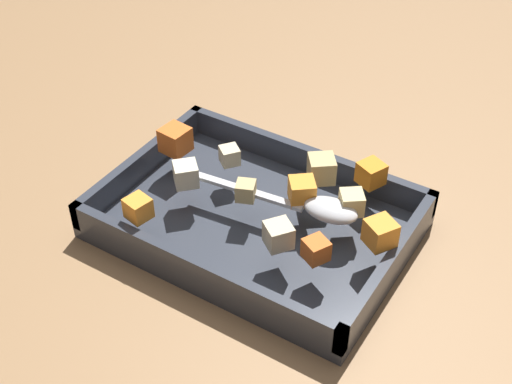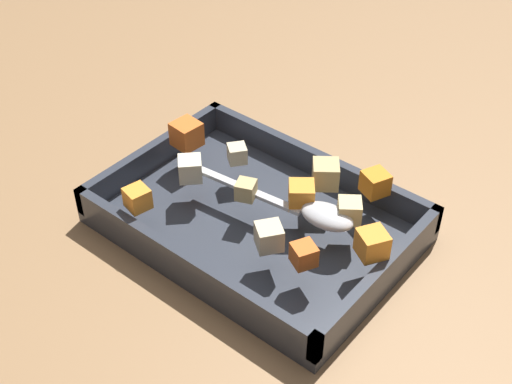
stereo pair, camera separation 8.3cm
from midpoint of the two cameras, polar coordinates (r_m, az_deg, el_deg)
The scene contains 15 objects.
ground_plane at distance 0.88m, azimuth -1.50°, elevation -2.78°, with size 4.00×4.00×0.00m, color #936D47.
baking_dish at distance 0.86m, azimuth -2.76°, elevation -2.48°, with size 0.36×0.25×0.05m.
carrot_chunk_near_right at distance 0.75m, azimuth 1.73°, elevation -4.81°, with size 0.02×0.02×0.02m, color orange.
carrot_chunk_under_handle at distance 0.77m, azimuth 7.00°, elevation -3.43°, with size 0.03×0.03×0.03m, color orange.
carrot_chunk_front_center at distance 0.85m, azimuth 6.54°, elevation 1.39°, with size 0.03×0.03×0.03m, color orange.
carrot_chunk_corner_ne at distance 0.82m, azimuth 0.85°, elevation -0.05°, with size 0.03×0.03×0.03m, color orange.
carrot_chunk_heap_top at distance 0.91m, azimuth -9.12°, elevation 4.08°, with size 0.03×0.03×0.03m, color orange.
carrot_chunk_corner_sw at distance 0.82m, azimuth -12.36°, elevation -1.41°, with size 0.03×0.03×0.03m, color orange.
potato_chunk_rim_edge at distance 0.83m, azimuth -3.70°, elevation -0.01°, with size 0.02×0.02×0.02m, color tan.
potato_chunk_far_right at distance 0.86m, azimuth -8.45°, elevation 1.32°, with size 0.03×0.03×0.03m, color beige.
potato_chunk_back_center at distance 0.85m, azimuth 2.55°, elevation 1.77°, with size 0.03×0.03×0.03m, color tan.
potato_chunk_mid_right at distance 0.89m, azimuth -4.83°, elevation 2.85°, with size 0.02×0.02×0.02m, color beige.
potato_chunk_heap_side at distance 0.81m, azimuth 4.84°, elevation -0.98°, with size 0.03×0.03×0.03m, color #E0CC89.
potato_chunk_mid_left at distance 0.77m, azimuth -1.26°, elevation -3.62°, with size 0.03×0.03×0.03m, color beige.
serving_spoon at distance 0.81m, azimuth 2.11°, elevation -1.50°, with size 0.21×0.05×0.02m.
Camera 1 is at (0.33, -0.56, 0.59)m, focal length 49.63 mm.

